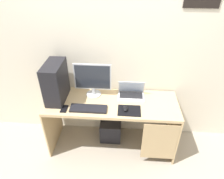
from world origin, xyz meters
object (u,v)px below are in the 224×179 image
(pc_tower, at_px, (56,82))
(monitor, at_px, (93,79))
(mouse_left, at_px, (125,108))
(keyboard, at_px, (88,109))
(cell_phone, at_px, (64,109))
(subwoofer, at_px, (111,129))
(laptop, at_px, (131,93))

(pc_tower, height_order, monitor, pc_tower)
(pc_tower, height_order, mouse_left, pc_tower)
(keyboard, bearing_deg, pc_tower, 155.33)
(monitor, bearing_deg, cell_phone, -133.41)
(keyboard, bearing_deg, mouse_left, 2.73)
(cell_phone, bearing_deg, pc_tower, 122.00)
(cell_phone, height_order, subwoofer, cell_phone)
(monitor, xyz_separation_m, mouse_left, (0.40, -0.27, -0.20))
(laptop, xyz_separation_m, subwoofer, (-0.25, -0.02, -0.62))
(monitor, height_order, subwoofer, monitor)
(pc_tower, distance_m, mouse_left, 0.87)
(pc_tower, relative_size, cell_phone, 3.61)
(cell_phone, relative_size, subwoofer, 0.45)
(mouse_left, xyz_separation_m, subwoofer, (-0.19, 0.27, -0.60))
(monitor, height_order, mouse_left, monitor)
(pc_tower, xyz_separation_m, cell_phone, (0.13, -0.20, -0.23))
(keyboard, xyz_separation_m, mouse_left, (0.42, 0.02, 0.01))
(laptop, xyz_separation_m, mouse_left, (-0.07, -0.29, -0.02))
(laptop, bearing_deg, subwoofer, -176.12)
(pc_tower, xyz_separation_m, laptop, (0.89, 0.12, -0.19))
(monitor, relative_size, cell_phone, 3.44)
(keyboard, xyz_separation_m, subwoofer, (0.23, 0.29, -0.59))
(laptop, distance_m, subwoofer, 0.67)
(mouse_left, bearing_deg, cell_phone, -176.99)
(monitor, distance_m, keyboard, 0.36)
(pc_tower, xyz_separation_m, keyboard, (0.40, -0.19, -0.22))
(keyboard, distance_m, subwoofer, 0.70)
(mouse_left, relative_size, cell_phone, 0.74)
(laptop, height_order, mouse_left, laptop)
(laptop, height_order, cell_phone, laptop)
(pc_tower, bearing_deg, mouse_left, -11.36)
(laptop, distance_m, cell_phone, 0.83)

